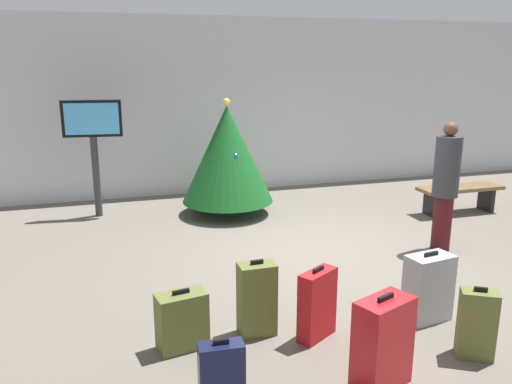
{
  "coord_description": "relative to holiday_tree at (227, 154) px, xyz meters",
  "views": [
    {
      "loc": [
        -2.83,
        -6.28,
        2.64
      ],
      "look_at": [
        -0.88,
        0.18,
        0.9
      ],
      "focal_mm": 36.27,
      "sensor_mm": 36.0,
      "label": 1
    }
  ],
  "objects": [
    {
      "name": "traveller_0",
      "position": [
        2.48,
        -2.59,
        -0.1
      ],
      "size": [
        0.49,
        0.49,
        1.82
      ],
      "color": "#4C1419",
      "rests_on": "ground_plane"
    },
    {
      "name": "suitcase_6",
      "position": [
        -1.29,
        -5.05,
        -0.79
      ],
      "size": [
        0.36,
        0.19,
        0.58
      ],
      "color": "#141938",
      "rests_on": "ground_plane"
    },
    {
      "name": "suitcase_4",
      "position": [
        0.04,
        -5.17,
        -0.67
      ],
      "size": [
        0.56,
        0.43,
        0.82
      ],
      "color": "#B2191E",
      "rests_on": "ground_plane"
    },
    {
      "name": "back_wall",
      "position": [
        0.78,
        1.71,
        0.66
      ],
      "size": [
        16.0,
        0.2,
        3.45
      ],
      "primitive_type": "cube",
      "color": "silver",
      "rests_on": "ground_plane"
    },
    {
      "name": "flight_info_kiosk",
      "position": [
        -2.17,
        0.53,
        0.35
      ],
      "size": [
        0.97,
        0.21,
        1.99
      ],
      "color": "#333338",
      "rests_on": "ground_plane"
    },
    {
      "name": "suitcase_1",
      "position": [
        -0.7,
        -4.07,
        -0.7
      ],
      "size": [
        0.36,
        0.24,
        0.77
      ],
      "color": "#59602D",
      "rests_on": "ground_plane"
    },
    {
      "name": "suitcase_3",
      "position": [
        1.08,
        -5.04,
        -0.74
      ],
      "size": [
        0.37,
        0.33,
        0.68
      ],
      "color": "#59602D",
      "rests_on": "ground_plane"
    },
    {
      "name": "suitcase_0",
      "position": [
        -0.17,
        -4.31,
        -0.72
      ],
      "size": [
        0.45,
        0.37,
        0.73
      ],
      "color": "#B2191E",
      "rests_on": "ground_plane"
    },
    {
      "name": "holiday_tree",
      "position": [
        0.0,
        0.0,
        0.0
      ],
      "size": [
        1.57,
        1.57,
        2.01
      ],
      "color": "#4C3319",
      "rests_on": "ground_plane"
    },
    {
      "name": "ground_plane",
      "position": [
        0.78,
        -2.21,
        -1.06
      ],
      "size": [
        16.0,
        16.0,
        0.0
      ],
      "primitive_type": "plane",
      "color": "#665E54"
    },
    {
      "name": "suitcase_5",
      "position": [
        1.07,
        -4.31,
        -0.71
      ],
      "size": [
        0.51,
        0.34,
        0.74
      ],
      "color": "#9EA0A5",
      "rests_on": "ground_plane"
    },
    {
      "name": "waiting_bench",
      "position": [
        3.92,
        -1.13,
        -0.7
      ],
      "size": [
        1.53,
        0.44,
        0.48
      ],
      "color": "brown",
      "rests_on": "ground_plane"
    },
    {
      "name": "suitcase_2",
      "position": [
        -1.45,
        -4.12,
        -0.79
      ],
      "size": [
        0.5,
        0.33,
        0.59
      ],
      "color": "#59602D",
      "rests_on": "ground_plane"
    }
  ]
}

